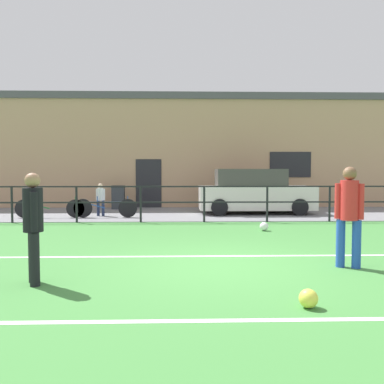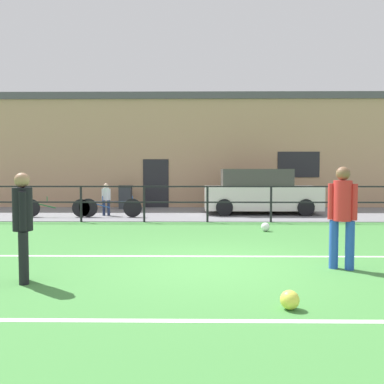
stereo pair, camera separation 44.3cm
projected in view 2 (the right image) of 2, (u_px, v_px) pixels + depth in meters
The scene contains 15 objects.
ground at pixel (216, 267), 7.33m from camera, with size 60.00×44.00×0.04m, color #42843D.
field_line_touchline at pixel (214, 256), 8.11m from camera, with size 36.00×0.11×0.00m, color white.
field_line_hash at pixel (226, 321), 4.65m from camera, with size 36.00×0.11×0.00m, color white.
pavement_strip at pixel (206, 214), 15.82m from camera, with size 48.00×5.00×0.02m, color slate.
perimeter_fence at pixel (207, 199), 13.28m from camera, with size 36.07×0.07×1.15m.
clubhouse_facade at pixel (204, 151), 19.37m from camera, with size 28.00×2.56×4.98m.
player_goalkeeper at pixel (23, 220), 6.20m from camera, with size 0.28×0.42×1.62m.
player_striker at pixel (342, 211), 7.03m from camera, with size 0.44×0.30×1.72m.
soccer_ball_match at pixel (290, 300), 5.04m from camera, with size 0.23×0.23×0.23m, color #E5E04C.
soccer_ball_spare at pixel (265, 227), 11.37m from camera, with size 0.24×0.24×0.24m, color white.
spectator_child at pixel (106, 197), 15.02m from camera, with size 0.32×0.20×1.15m.
parked_car_red at pixel (260, 192), 15.77m from camera, with size 4.23×1.93×1.66m.
bicycle_parked_0 at pixel (56, 208), 14.56m from camera, with size 2.36×0.04×0.72m.
bicycle_parked_1 at pixel (110, 207), 14.54m from camera, with size 2.17×0.04×0.74m.
trash_bin_0 at pixel (125, 197), 17.65m from camera, with size 0.54×0.46×0.97m.
Camera 2 is at (-0.32, -7.25, 1.68)m, focal length 39.50 mm.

